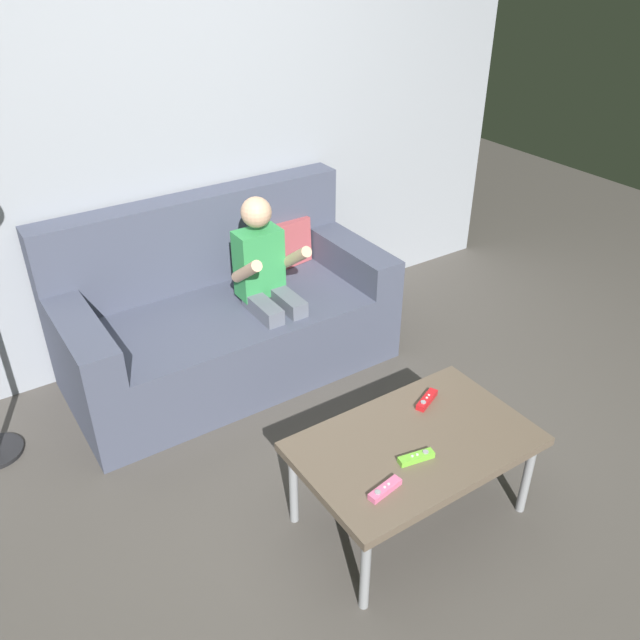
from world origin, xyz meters
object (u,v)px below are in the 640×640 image
(coffee_table, at_px, (415,448))
(game_remote_pink_far_corner, at_px, (385,489))
(person_seated_on_couch, at_px, (268,281))
(game_remote_red_center, at_px, (427,400))
(game_remote_lime_near_edge, at_px, (416,457))
(couch, at_px, (225,316))

(coffee_table, bearing_deg, game_remote_pink_far_corner, -151.41)
(person_seated_on_couch, xyz_separation_m, game_remote_red_center, (0.15, -1.04, -0.13))
(person_seated_on_couch, bearing_deg, game_remote_red_center, -81.56)
(game_remote_red_center, distance_m, game_remote_pink_far_corner, 0.54)
(game_remote_lime_near_edge, relative_size, game_remote_pink_far_corner, 1.00)
(game_remote_red_center, bearing_deg, coffee_table, -141.38)
(coffee_table, xyz_separation_m, game_remote_red_center, (0.19, 0.15, 0.05))
(coffee_table, bearing_deg, game_remote_red_center, 38.62)
(coffee_table, relative_size, game_remote_lime_near_edge, 6.34)
(couch, height_order, game_remote_lime_near_edge, couch)
(coffee_table, height_order, game_remote_red_center, game_remote_red_center)
(game_remote_lime_near_edge, bearing_deg, game_remote_pink_far_corner, -162.72)
(person_seated_on_couch, xyz_separation_m, game_remote_pink_far_corner, (-0.30, -1.34, -0.13))
(game_remote_pink_far_corner, bearing_deg, person_seated_on_couch, 77.41)
(game_remote_lime_near_edge, height_order, game_remote_pink_far_corner, same)
(couch, height_order, person_seated_on_couch, person_seated_on_couch)
(person_seated_on_couch, relative_size, game_remote_red_center, 6.80)
(couch, relative_size, coffee_table, 1.84)
(person_seated_on_couch, xyz_separation_m, coffee_table, (-0.04, -1.19, -0.18))
(couch, bearing_deg, game_remote_lime_near_edge, -87.45)
(person_seated_on_couch, bearing_deg, game_remote_pink_far_corner, -102.59)
(game_remote_lime_near_edge, relative_size, game_remote_red_center, 1.01)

